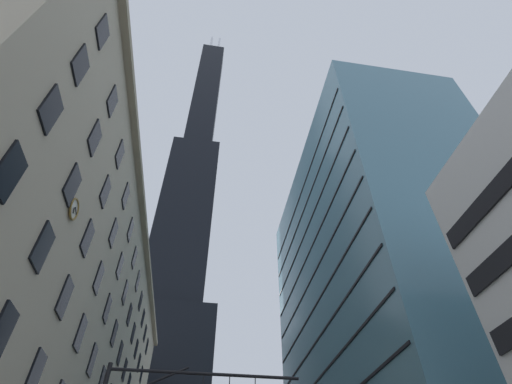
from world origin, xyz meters
TOP-DOWN VIEW (x-y plane):
  - station_building at (-16.97, 25.97)m, footprint 12.60×63.94m
  - dark_skyscraper at (-10.89, 78.77)m, footprint 22.78×22.78m
  - glass_office_midrise at (19.90, 29.43)m, footprint 17.91×39.75m

SIDE VIEW (x-z plane):
  - station_building at x=-16.97m, z-range -0.03..29.92m
  - glass_office_midrise at x=19.90m, z-range 0.00..50.59m
  - dark_skyscraper at x=-10.89m, z-range -40.30..163.39m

